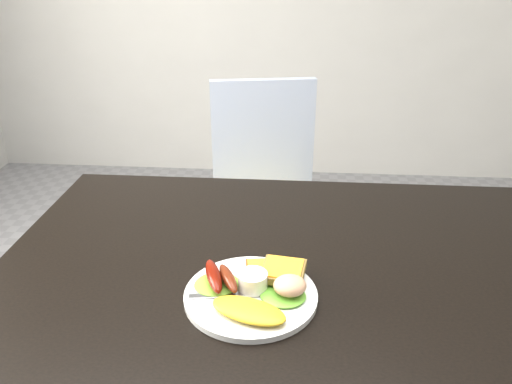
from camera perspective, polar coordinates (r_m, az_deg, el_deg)
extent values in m
cube|color=black|center=(1.01, 4.90, -9.04)|extent=(1.20, 0.80, 0.04)
cube|color=tan|center=(1.80, 0.40, -2.68)|extent=(0.44, 0.44, 0.05)
imported|color=navy|center=(1.41, -3.68, 3.18)|extent=(0.66, 0.57, 1.53)
cylinder|color=white|center=(0.90, -0.60, -11.74)|extent=(0.24, 0.24, 0.01)
ellipsoid|color=#52932A|center=(0.91, -4.50, -10.42)|extent=(0.10, 0.10, 0.01)
ellipsoid|color=#5D9C33|center=(0.89, 3.09, -11.69)|extent=(0.09, 0.09, 0.01)
ellipsoid|color=gold|center=(0.84, -0.85, -13.37)|extent=(0.14, 0.10, 0.02)
ellipsoid|color=#690903|center=(0.91, -4.87, -9.51)|extent=(0.06, 0.11, 0.03)
ellipsoid|color=#621B0D|center=(0.90, -3.20, -9.80)|extent=(0.06, 0.09, 0.02)
cylinder|color=white|center=(0.90, -0.38, -10.13)|extent=(0.07, 0.07, 0.03)
cube|color=brown|center=(0.94, 0.90, -8.95)|extent=(0.07, 0.07, 0.01)
cube|color=olive|center=(0.92, 3.12, -9.01)|extent=(0.09, 0.09, 0.01)
ellipsoid|color=beige|center=(0.88, 3.89, -10.62)|extent=(0.07, 0.06, 0.03)
cube|color=#ADAFB7|center=(0.89, -3.02, -11.66)|extent=(0.14, 0.03, 0.00)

